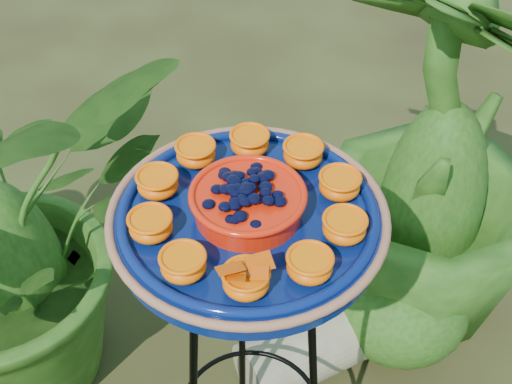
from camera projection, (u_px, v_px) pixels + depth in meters
tripod_stand at (250, 351)px, 1.47m from camera, size 0.37×0.37×0.90m
feeder_dish at (248, 215)px, 1.20m from camera, size 0.51×0.51×0.11m
driftwood_log at (335, 337)px, 2.04m from camera, size 0.59×0.31×0.19m
shrub_back_right at (440, 161)px, 1.88m from camera, size 0.89×0.89×1.13m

